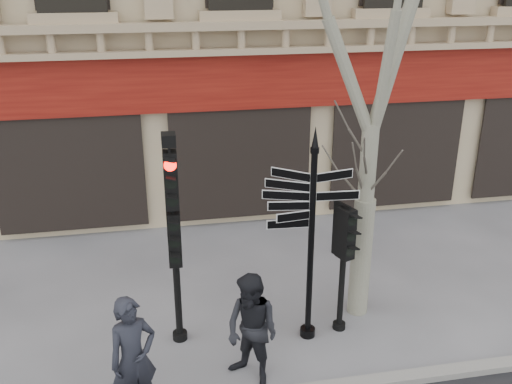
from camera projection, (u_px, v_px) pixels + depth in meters
ground at (287, 339)px, 9.96m from camera, size 80.00×80.00×0.00m
fingerpost at (313, 202)px, 9.11m from camera, size 1.92×1.92×3.81m
traffic_signal_main at (173, 216)px, 9.09m from camera, size 0.42×0.30×3.72m
traffic_signal_secondary at (344, 246)px, 9.64m from camera, size 0.47×0.41×2.37m
pedestrian_a at (133, 359)px, 7.97m from camera, size 0.83×0.71×1.92m
pedestrian_b at (252, 330)px, 8.64m from camera, size 1.12×1.14×1.85m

